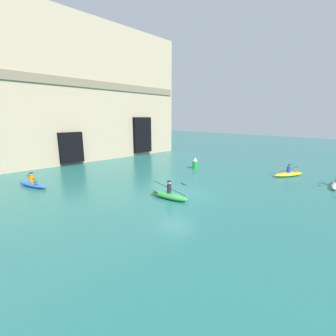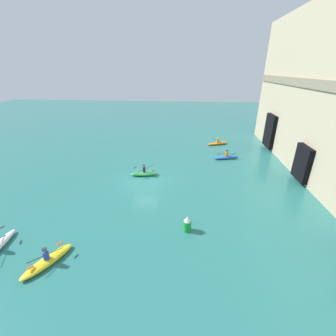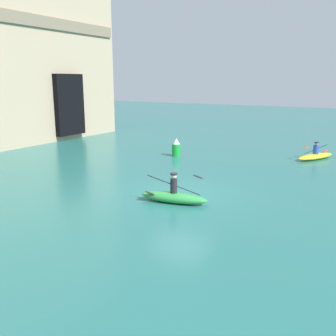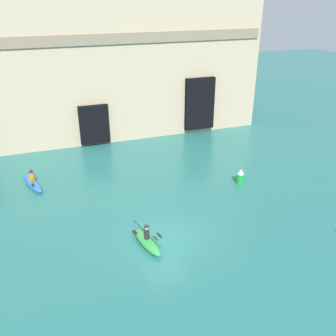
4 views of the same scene
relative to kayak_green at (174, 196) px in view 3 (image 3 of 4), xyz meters
name	(u,v)px [view 3 (image 3 of 4)]	position (x,y,z in m)	size (l,w,h in m)	color
ground_plane	(181,195)	(1.10, 0.26, -0.26)	(120.00, 120.00, 0.00)	#28706B
kayak_green	(174,196)	(0.00, 0.00, 0.00)	(1.23, 2.92, 1.24)	green
kayak_yellow	(315,156)	(12.10, -3.42, -0.04)	(3.23, 2.17, 1.09)	yellow
marker_buoy	(176,148)	(8.44, 4.65, 0.29)	(0.56, 0.56, 1.19)	green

